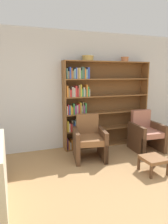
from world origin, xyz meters
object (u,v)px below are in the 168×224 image
object	(u,v)px
bookshelf	(98,105)
armchair_leather	(89,139)
bowl_terracotta	(88,58)
armchair_cushioned	(146,133)
footstool	(153,160)
bowl_copper	(125,59)

from	to	relation	value
bookshelf	armchair_leather	world-z (taller)	bookshelf
bowl_terracotta	armchair_cushioned	distance (m)	2.21
footstool	bowl_terracotta	bearing A→B (deg)	111.87
bowl_copper	bowl_terracotta	bearing A→B (deg)	180.00
bowl_copper	armchair_cushioned	xyz separation A→B (m)	(0.25, -0.63, -1.72)
armchair_cushioned	armchair_leather	bearing A→B (deg)	2.54
bowl_terracotta	footstool	size ratio (longest dim) A/B	0.70
bowl_terracotta	bowl_copper	xyz separation A→B (m)	(0.97, -0.00, -0.00)
bowl_terracotta	armchair_leather	xyz separation A→B (m)	(-0.21, -0.63, -1.73)
bowl_copper	armchair_leather	distance (m)	2.18
bowl_terracotta	bowl_copper	world-z (taller)	bowl_terracotta
bookshelf	bowl_terracotta	world-z (taller)	bowl_terracotta
bowl_copper	armchair_cushioned	world-z (taller)	bowl_copper
armchair_cushioned	footstool	size ratio (longest dim) A/B	2.30
armchair_leather	bowl_copper	bearing A→B (deg)	-141.09
bookshelf	footstool	world-z (taller)	bookshelf
bookshelf	bowl_copper	world-z (taller)	bowl_copper
bowl_copper	bookshelf	bearing A→B (deg)	178.83
armchair_cushioned	footstool	world-z (taller)	armchair_cushioned
footstool	armchair_cushioned	bearing A→B (deg)	60.49
bookshelf	armchair_leather	xyz separation A→B (m)	(-0.47, -0.64, -0.61)
armchair_cushioned	footstool	xyz separation A→B (m)	(-0.57, -1.01, -0.17)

